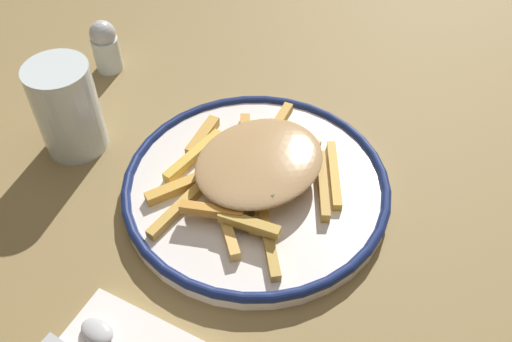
% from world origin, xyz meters
% --- Properties ---
extents(ground_plane, '(2.60, 2.60, 0.00)m').
position_xyz_m(ground_plane, '(0.00, 0.00, 0.00)').
color(ground_plane, olive).
extents(plate, '(0.29, 0.29, 0.02)m').
position_xyz_m(plate, '(0.00, 0.00, 0.01)').
color(plate, white).
rests_on(plate, ground_plane).
extents(fries_heap, '(0.22, 0.19, 0.04)m').
position_xyz_m(fries_heap, '(0.00, 0.00, 0.04)').
color(fries_heap, gold).
rests_on(fries_heap, plate).
extents(water_glass, '(0.07, 0.07, 0.11)m').
position_xyz_m(water_glass, '(-0.03, 0.22, 0.06)').
color(water_glass, silver).
rests_on(water_glass, ground_plane).
extents(salt_shaker, '(0.04, 0.04, 0.07)m').
position_xyz_m(salt_shaker, '(0.11, 0.28, 0.04)').
color(salt_shaker, silver).
rests_on(salt_shaker, ground_plane).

